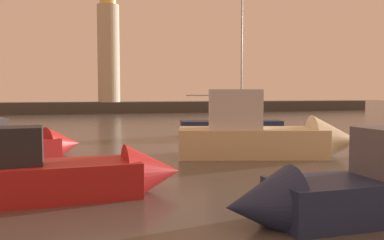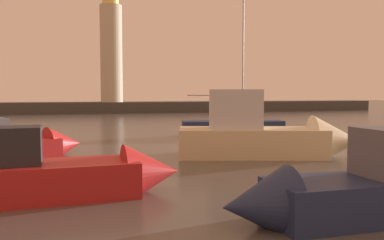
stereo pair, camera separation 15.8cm
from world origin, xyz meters
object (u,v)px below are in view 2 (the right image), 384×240
at_px(lighthouse, 111,46).
at_px(motorboat_3, 347,192).
at_px(sailboat_moored, 233,128).
at_px(motorboat_0, 16,146).
at_px(motorboat_1, 65,175).
at_px(motorboat_2, 275,136).

xyz_separation_m(lighthouse, motorboat_3, (2.70, -55.77, -9.58)).
distance_m(lighthouse, sailboat_moored, 38.58).
relative_size(motorboat_0, motorboat_1, 0.93).
height_order(motorboat_1, motorboat_3, motorboat_3).
xyz_separation_m(motorboat_0, sailboat_moored, (13.61, 6.86, -0.01)).
distance_m(motorboat_0, sailboat_moored, 15.24).
bearing_deg(motorboat_1, motorboat_2, 30.15).
xyz_separation_m(motorboat_2, motorboat_3, (-2.82, -9.82, -0.28)).
xyz_separation_m(motorboat_0, motorboat_2, (12.51, -2.33, 0.36)).
xyz_separation_m(lighthouse, motorboat_2, (5.52, -45.95, -9.30)).
height_order(motorboat_1, sailboat_moored, sailboat_moored).
xyz_separation_m(motorboat_1, motorboat_3, (7.02, -4.11, 0.02)).
bearing_deg(lighthouse, motorboat_1, -94.78).
bearing_deg(motorboat_2, motorboat_0, 169.43).
height_order(motorboat_0, sailboat_moored, sailboat_moored).
distance_m(motorboat_1, motorboat_2, 11.38).
relative_size(lighthouse, motorboat_0, 2.48).
bearing_deg(lighthouse, motorboat_3, -87.23).
relative_size(motorboat_1, motorboat_2, 0.83).
xyz_separation_m(motorboat_1, sailboat_moored, (10.93, 14.90, -0.07)).
bearing_deg(motorboat_2, motorboat_1, -149.85).
height_order(motorboat_1, motorboat_2, motorboat_2).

